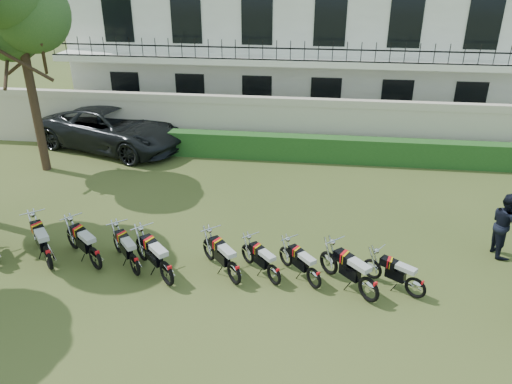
{
  "coord_description": "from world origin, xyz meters",
  "views": [
    {
      "loc": [
        1.2,
        -11.48,
        7.47
      ],
      "look_at": [
        -0.45,
        1.4,
        1.25
      ],
      "focal_mm": 35.0,
      "sensor_mm": 36.0,
      "label": 1
    }
  ],
  "objects_px": {
    "motorcycle_4": "(166,268)",
    "officer_4": "(506,225)",
    "motorcycle_8": "(369,284)",
    "motorcycle_3": "(134,260)",
    "motorcycle_2": "(95,253)",
    "tree_west_near": "(16,6)",
    "motorcycle_9": "(416,283)",
    "motorcycle_7": "(314,274)",
    "motorcycle_6": "(274,270)",
    "suv": "(113,128)",
    "motorcycle_1": "(47,252)",
    "motorcycle_5": "(234,268)"
  },
  "relations": [
    {
      "from": "motorcycle_3",
      "to": "motorcycle_9",
      "type": "bearing_deg",
      "value": -40.89
    },
    {
      "from": "motorcycle_1",
      "to": "suv",
      "type": "distance_m",
      "value": 9.08
    },
    {
      "from": "motorcycle_2",
      "to": "suv",
      "type": "height_order",
      "value": "suv"
    },
    {
      "from": "motorcycle_6",
      "to": "motorcycle_7",
      "type": "distance_m",
      "value": 0.98
    },
    {
      "from": "motorcycle_4",
      "to": "motorcycle_3",
      "type": "bearing_deg",
      "value": 117.06
    },
    {
      "from": "motorcycle_7",
      "to": "motorcycle_9",
      "type": "xyz_separation_m",
      "value": [
        2.41,
        -0.09,
        0.0
      ]
    },
    {
      "from": "motorcycle_8",
      "to": "suv",
      "type": "bearing_deg",
      "value": 94.4
    },
    {
      "from": "tree_west_near",
      "to": "motorcycle_4",
      "type": "height_order",
      "value": "tree_west_near"
    },
    {
      "from": "motorcycle_3",
      "to": "suv",
      "type": "distance_m",
      "value": 9.77
    },
    {
      "from": "motorcycle_4",
      "to": "suv",
      "type": "relative_size",
      "value": 0.24
    },
    {
      "from": "motorcycle_7",
      "to": "motorcycle_6",
      "type": "bearing_deg",
      "value": 138.59
    },
    {
      "from": "motorcycle_9",
      "to": "officer_4",
      "type": "relative_size",
      "value": 0.8
    },
    {
      "from": "motorcycle_3",
      "to": "motorcycle_9",
      "type": "height_order",
      "value": "motorcycle_3"
    },
    {
      "from": "suv",
      "to": "motorcycle_3",
      "type": "bearing_deg",
      "value": -137.47
    },
    {
      "from": "motorcycle_2",
      "to": "motorcycle_5",
      "type": "distance_m",
      "value": 3.67
    },
    {
      "from": "motorcycle_3",
      "to": "motorcycle_2",
      "type": "bearing_deg",
      "value": 133.42
    },
    {
      "from": "motorcycle_5",
      "to": "officer_4",
      "type": "height_order",
      "value": "officer_4"
    },
    {
      "from": "tree_west_near",
      "to": "motorcycle_1",
      "type": "xyz_separation_m",
      "value": [
        3.43,
        -6.34,
        -5.37
      ]
    },
    {
      "from": "motorcycle_1",
      "to": "tree_west_near",
      "type": "bearing_deg",
      "value": 77.9
    },
    {
      "from": "motorcycle_2",
      "to": "motorcycle_4",
      "type": "relative_size",
      "value": 1.03
    },
    {
      "from": "motorcycle_9",
      "to": "suv",
      "type": "relative_size",
      "value": 0.23
    },
    {
      "from": "motorcycle_9",
      "to": "motorcycle_3",
      "type": "bearing_deg",
      "value": 124.56
    },
    {
      "from": "suv",
      "to": "officer_4",
      "type": "distance_m",
      "value": 15.15
    },
    {
      "from": "motorcycle_7",
      "to": "tree_west_near",
      "type": "bearing_deg",
      "value": 108.28
    },
    {
      "from": "motorcycle_1",
      "to": "motorcycle_9",
      "type": "distance_m",
      "value": 9.26
    },
    {
      "from": "motorcycle_3",
      "to": "motorcycle_8",
      "type": "height_order",
      "value": "motorcycle_8"
    },
    {
      "from": "motorcycle_7",
      "to": "suv",
      "type": "height_order",
      "value": "suv"
    },
    {
      "from": "motorcycle_4",
      "to": "officer_4",
      "type": "height_order",
      "value": "officer_4"
    },
    {
      "from": "motorcycle_1",
      "to": "motorcycle_6",
      "type": "distance_m",
      "value": 5.87
    },
    {
      "from": "motorcycle_6",
      "to": "motorcycle_3",
      "type": "bearing_deg",
      "value": 138.71
    },
    {
      "from": "motorcycle_1",
      "to": "motorcycle_7",
      "type": "xyz_separation_m",
      "value": [
        6.86,
        0.06,
        -0.09
      ]
    },
    {
      "from": "suv",
      "to": "motorcycle_6",
      "type": "bearing_deg",
      "value": -121.26
    },
    {
      "from": "officer_4",
      "to": "motorcycle_5",
      "type": "bearing_deg",
      "value": 102.66
    },
    {
      "from": "motorcycle_2",
      "to": "motorcycle_4",
      "type": "xyz_separation_m",
      "value": [
        2.03,
        -0.43,
        0.01
      ]
    },
    {
      "from": "motorcycle_8",
      "to": "officer_4",
      "type": "relative_size",
      "value": 0.85
    },
    {
      "from": "motorcycle_1",
      "to": "motorcycle_2",
      "type": "height_order",
      "value": "motorcycle_1"
    },
    {
      "from": "tree_west_near",
      "to": "motorcycle_5",
      "type": "height_order",
      "value": "tree_west_near"
    },
    {
      "from": "motorcycle_8",
      "to": "suv",
      "type": "xyz_separation_m",
      "value": [
        -9.87,
        9.22,
        0.37
      ]
    },
    {
      "from": "officer_4",
      "to": "motorcycle_8",
      "type": "bearing_deg",
      "value": 119.12
    },
    {
      "from": "motorcycle_3",
      "to": "motorcycle_7",
      "type": "distance_m",
      "value": 4.54
    },
    {
      "from": "tree_west_near",
      "to": "motorcycle_9",
      "type": "height_order",
      "value": "tree_west_near"
    },
    {
      "from": "motorcycle_5",
      "to": "motorcycle_7",
      "type": "height_order",
      "value": "motorcycle_5"
    },
    {
      "from": "tree_west_near",
      "to": "motorcycle_6",
      "type": "xyz_separation_m",
      "value": [
        9.3,
        -6.26,
        -5.46
      ]
    },
    {
      "from": "motorcycle_7",
      "to": "suv",
      "type": "distance_m",
      "value": 12.34
    },
    {
      "from": "motorcycle_6",
      "to": "motorcycle_8",
      "type": "relative_size",
      "value": 0.85
    },
    {
      "from": "motorcycle_2",
      "to": "motorcycle_6",
      "type": "distance_m",
      "value": 4.65
    },
    {
      "from": "motorcycle_1",
      "to": "motorcycle_3",
      "type": "height_order",
      "value": "motorcycle_1"
    },
    {
      "from": "motorcycle_4",
      "to": "motorcycle_5",
      "type": "relative_size",
      "value": 1.02
    },
    {
      "from": "motorcycle_3",
      "to": "motorcycle_4",
      "type": "relative_size",
      "value": 0.97
    },
    {
      "from": "motorcycle_8",
      "to": "motorcycle_2",
      "type": "bearing_deg",
      "value": 133.66
    }
  ]
}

